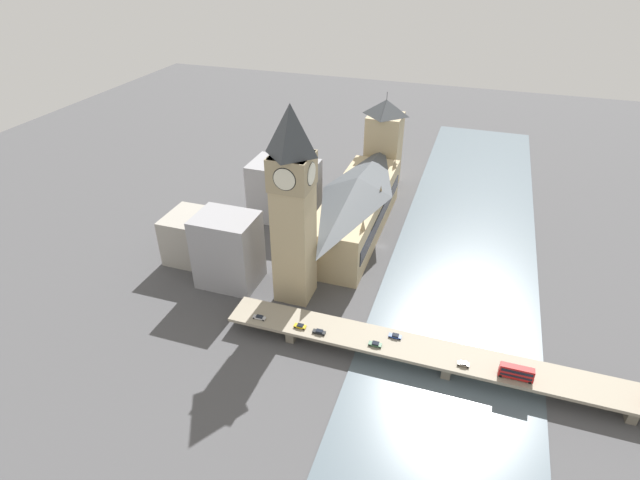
% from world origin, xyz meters
% --- Properties ---
extents(ground_plane, '(600.00, 600.00, 0.00)m').
position_xyz_m(ground_plane, '(0.00, 0.00, 0.00)').
color(ground_plane, '#4C4C4F').
extents(river_water, '(62.61, 360.00, 0.30)m').
position_xyz_m(river_water, '(-37.31, 0.00, 0.15)').
color(river_water, slate).
rests_on(river_water, ground_plane).
extents(parliament_hall, '(24.40, 87.10, 29.76)m').
position_xyz_m(parliament_hall, '(14.97, -8.00, 14.77)').
color(parliament_hall, tan).
rests_on(parliament_hall, ground_plane).
extents(clock_tower, '(14.88, 14.88, 78.56)m').
position_xyz_m(clock_tower, '(25.68, 46.37, 41.98)').
color(clock_tower, tan).
rests_on(clock_tower, ground_plane).
extents(victoria_tower, '(18.40, 18.40, 54.10)m').
position_xyz_m(victoria_tower, '(15.02, -64.75, 25.05)').
color(victoria_tower, tan).
rests_on(victoria_tower, ground_plane).
extents(road_bridge, '(157.23, 13.73, 5.85)m').
position_xyz_m(road_bridge, '(-37.31, 68.05, 4.79)').
color(road_bridge, gray).
rests_on(road_bridge, ground_plane).
extents(double_decker_bus_mid, '(10.57, 2.58, 4.72)m').
position_xyz_m(double_decker_bus_mid, '(-58.17, 71.51, 8.44)').
color(double_decker_bus_mid, red).
rests_on(double_decker_bus_mid, road_bridge).
extents(car_northbound_lead, '(4.71, 1.75, 1.27)m').
position_xyz_m(car_northbound_lead, '(30.33, 71.19, 6.50)').
color(car_northbound_lead, silver).
rests_on(car_northbound_lead, road_bridge).
extents(car_northbound_mid, '(4.54, 1.93, 1.38)m').
position_xyz_m(car_northbound_mid, '(-12.90, 71.39, 6.54)').
color(car_northbound_mid, '#2D5638').
rests_on(car_northbound_mid, road_bridge).
extents(car_northbound_tail, '(3.82, 1.77, 1.35)m').
position_xyz_m(car_northbound_tail, '(-42.18, 71.29, 6.52)').
color(car_northbound_tail, slate).
rests_on(car_northbound_tail, road_bridge).
extents(car_southbound_lead, '(4.32, 1.94, 1.29)m').
position_xyz_m(car_southbound_lead, '(14.59, 70.95, 6.52)').
color(car_southbound_lead, gold).
rests_on(car_southbound_lead, road_bridge).
extents(car_southbound_mid, '(4.63, 1.78, 1.34)m').
position_xyz_m(car_southbound_mid, '(7.19, 71.62, 6.52)').
color(car_southbound_mid, black).
rests_on(car_southbound_mid, road_bridge).
extents(car_southbound_tail, '(4.41, 1.84, 1.31)m').
position_xyz_m(car_southbound_tail, '(-18.55, 65.25, 6.50)').
color(car_southbound_tail, navy).
rests_on(car_southbound_tail, road_bridge).
extents(city_block_west, '(24.28, 19.22, 30.88)m').
position_xyz_m(city_block_west, '(54.81, 46.48, 15.44)').
color(city_block_west, '#939399').
rests_on(city_block_west, ground_plane).
extents(city_block_center, '(21.83, 21.83, 21.22)m').
position_xyz_m(city_block_center, '(78.16, 35.17, 10.61)').
color(city_block_center, '#A39E93').
rests_on(city_block_center, ground_plane).
extents(city_block_east, '(32.71, 22.31, 29.67)m').
position_xyz_m(city_block_east, '(53.70, -12.49, 14.84)').
color(city_block_east, '#939399').
rests_on(city_block_east, ground_plane).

